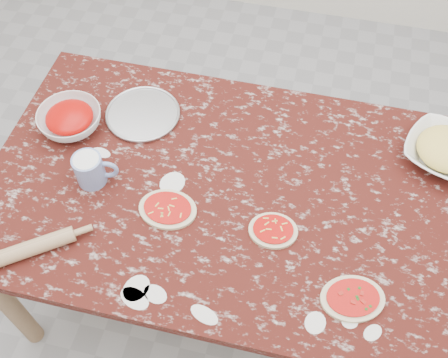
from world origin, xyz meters
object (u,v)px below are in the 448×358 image
(pizza_tray, at_px, (143,114))
(worktable, at_px, (224,201))
(flour_mug, at_px, (91,169))
(sauce_bowl, at_px, (70,120))
(rolling_pin, at_px, (34,247))
(cheese_bowl, at_px, (445,153))

(pizza_tray, bearing_deg, worktable, -33.91)
(worktable, bearing_deg, flour_mug, -170.92)
(worktable, height_order, sauce_bowl, sauce_bowl)
(sauce_bowl, distance_m, flour_mug, 0.26)
(worktable, height_order, pizza_tray, pizza_tray)
(rolling_pin, bearing_deg, cheese_bowl, 28.34)
(cheese_bowl, bearing_deg, rolling_pin, -151.66)
(pizza_tray, bearing_deg, sauce_bowl, -154.69)
(worktable, relative_size, flour_mug, 11.13)
(pizza_tray, relative_size, sauce_bowl, 1.18)
(worktable, distance_m, pizza_tray, 0.45)
(rolling_pin, bearing_deg, flour_mug, 75.69)
(pizza_tray, bearing_deg, flour_mug, -102.20)
(worktable, relative_size, pizza_tray, 6.00)
(sauce_bowl, relative_size, flour_mug, 1.58)
(worktable, xyz_separation_m, rolling_pin, (-0.51, -0.36, 0.11))
(flour_mug, bearing_deg, sauce_bowl, 128.75)
(worktable, xyz_separation_m, pizza_tray, (-0.36, 0.24, 0.09))
(sauce_bowl, height_order, rolling_pin, sauce_bowl)
(flour_mug, bearing_deg, pizza_tray, 77.80)
(worktable, height_order, rolling_pin, rolling_pin)
(flour_mug, bearing_deg, cheese_bowl, 17.64)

